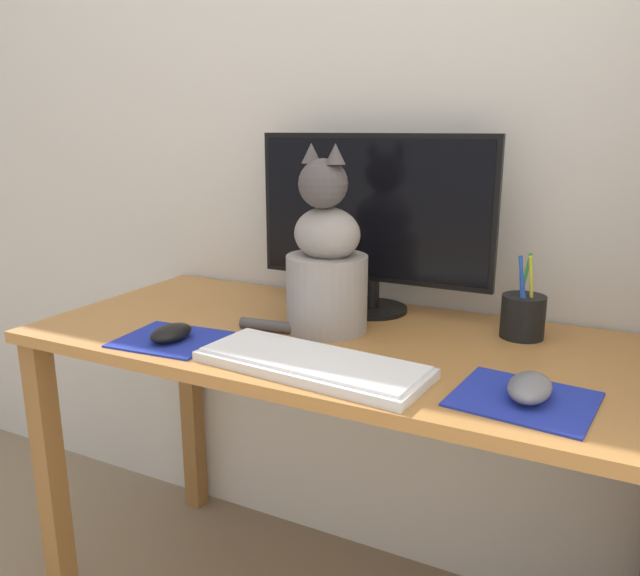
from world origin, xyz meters
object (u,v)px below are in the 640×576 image
keyboard (312,363)px  pen_cup (523,316)px  monitor (373,217)px  computer_mouse_right (530,387)px  cat (326,263)px  computer_mouse_left (171,333)px

keyboard → pen_cup: (0.31, 0.36, 0.04)m
monitor → computer_mouse_right: (0.42, -0.35, -0.20)m
pen_cup → computer_mouse_right: bearing=-78.5°
keyboard → pen_cup: bearing=54.1°
monitor → pen_cup: (0.35, -0.04, -0.18)m
monitor → cat: (-0.03, -0.18, -0.08)m
computer_mouse_left → computer_mouse_right: 0.69m
monitor → pen_cup: bearing=-5.9°
keyboard → cat: cat is taller
computer_mouse_right → cat: bearing=158.4°
monitor → keyboard: monitor is taller
computer_mouse_right → cat: 0.50m
monitor → cat: size_ratio=1.44×
computer_mouse_right → monitor: bearing=139.7°
monitor → computer_mouse_left: size_ratio=5.49×
keyboard → cat: 0.27m
computer_mouse_left → cat: 0.35m
computer_mouse_left → pen_cup: (0.63, 0.35, 0.03)m
monitor → computer_mouse_left: 0.52m
keyboard → computer_mouse_right: (0.37, 0.04, 0.01)m
cat → pen_cup: size_ratio=2.23×
cat → pen_cup: (0.38, 0.14, -0.10)m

